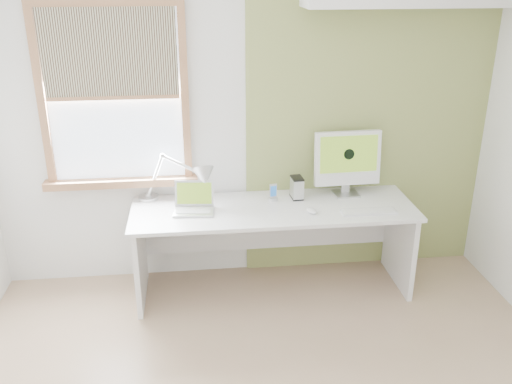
{
  "coord_description": "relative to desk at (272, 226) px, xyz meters",
  "views": [
    {
      "loc": [
        -0.42,
        -2.53,
        2.47
      ],
      "look_at": [
        0.0,
        1.05,
        1.0
      ],
      "focal_mm": 39.05,
      "sensor_mm": 36.0,
      "label": 1
    }
  ],
  "objects": [
    {
      "name": "room",
      "position": [
        -0.18,
        -1.44,
        0.77
      ],
      "size": [
        4.04,
        3.54,
        2.64
      ],
      "color": "tan",
      "rests_on": "ground"
    },
    {
      "name": "accent_wall",
      "position": [
        0.82,
        0.3,
        0.77
      ],
      "size": [
        2.0,
        0.02,
        2.6
      ],
      "primitive_type": "cube",
      "color": "#959F50",
      "rests_on": "room"
    },
    {
      "name": "window",
      "position": [
        -1.18,
        0.27,
        1.01
      ],
      "size": [
        1.2,
        0.14,
        1.42
      ],
      "color": "#93603C",
      "rests_on": "room"
    },
    {
      "name": "desk",
      "position": [
        0.0,
        0.0,
        0.0
      ],
      "size": [
        2.2,
        0.7,
        0.73
      ],
      "color": "white",
      "rests_on": "room"
    },
    {
      "name": "desk_lamp",
      "position": [
        -0.61,
        0.09,
        0.4
      ],
      "size": [
        0.65,
        0.39,
        0.39
      ],
      "color": "#B8BBBD",
      "rests_on": "desk"
    },
    {
      "name": "laptop",
      "position": [
        -0.61,
        -0.04,
        0.25
      ],
      "size": [
        0.32,
        0.27,
        0.21
      ],
      "color": "#B8BBBD",
      "rests_on": "desk"
    },
    {
      "name": "phone_dock",
      "position": [
        0.02,
        0.08,
        0.23
      ],
      "size": [
        0.09,
        0.09,
        0.14
      ],
      "color": "#B8BBBD",
      "rests_on": "desk"
    },
    {
      "name": "external_drive",
      "position": [
        0.21,
        0.1,
        0.28
      ],
      "size": [
        0.1,
        0.14,
        0.18
      ],
      "color": "#B8BBBD",
      "rests_on": "desk"
    },
    {
      "name": "imac",
      "position": [
        0.63,
        0.15,
        0.49
      ],
      "size": [
        0.54,
        0.18,
        0.53
      ],
      "color": "#B8BBBD",
      "rests_on": "desk"
    },
    {
      "name": "keyboard",
      "position": [
        0.7,
        -0.24,
        0.2
      ],
      "size": [
        0.42,
        0.12,
        0.02
      ],
      "color": "white",
      "rests_on": "desk"
    },
    {
      "name": "mouse",
      "position": [
        0.27,
        -0.19,
        0.21
      ],
      "size": [
        0.1,
        0.13,
        0.03
      ],
      "primitive_type": "ellipsoid",
      "rotation": [
        0.0,
        0.0,
        0.37
      ],
      "color": "white",
      "rests_on": "desk"
    }
  ]
}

